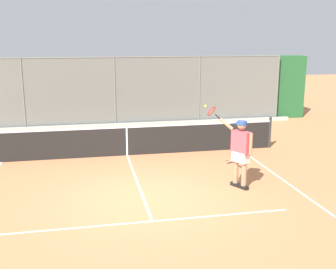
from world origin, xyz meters
name	(u,v)px	position (x,y,z in m)	size (l,w,h in m)	color
ground_plane	(144,199)	(0.00, 0.00, 0.00)	(60.00, 60.00, 0.00)	#C67A4C
court_line_markings	(155,227)	(0.00, 1.50, 0.00)	(7.75, 9.15, 0.01)	white
fence_backdrop	(114,91)	(0.00, -9.05, 1.44)	(17.83, 1.37, 2.96)	slate
tennis_net	(127,141)	(0.00, -3.81, 0.49)	(9.96, 0.09, 1.07)	#2D2D2D
tennis_player	(240,149)	(-2.48, -0.32, 1.02)	(0.95, 1.16, 2.02)	black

